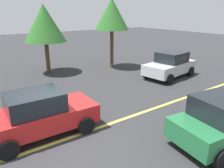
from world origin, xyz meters
name	(u,v)px	position (x,y,z in m)	size (l,w,h in m)	color
ground_plane	(62,141)	(0.00, 0.00, 0.00)	(80.00, 80.00, 0.00)	#2D2D30
lane_marking_centre	(128,118)	(3.00, 0.00, 0.01)	(28.00, 0.16, 0.01)	#E0D14C
car_red_far_lane	(40,114)	(-0.41, 0.83, 0.83)	(3.94, 2.01, 1.66)	red
car_silver_mid_road	(170,65)	(9.23, 3.10, 0.85)	(4.14, 2.47, 1.71)	#B7BABF
tree_centre_verge	(112,15)	(7.51, 7.54, 4.06)	(2.59, 2.59, 5.25)	#513823
tree_right_verge	(44,23)	(2.80, 8.91, 3.52)	(2.86, 2.86, 4.81)	#513823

